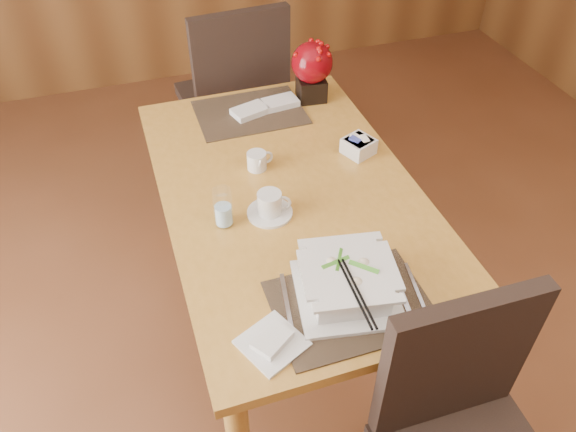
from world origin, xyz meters
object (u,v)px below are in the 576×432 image
object	(u,v)px
sugar_caddy	(359,146)
berry_decor	(312,68)
far_chair	(236,92)
water_glass	(223,208)
creamer_jug	(257,161)
bread_plate	(272,343)
coffee_cup	(270,205)
soup_setting	(348,283)
dining_table	(291,211)

from	to	relation	value
sugar_caddy	berry_decor	distance (m)	0.46
sugar_caddy	far_chair	xyz separation A→B (m)	(-0.28, 0.87, -0.19)
water_glass	creamer_jug	world-z (taller)	water_glass
creamer_jug	bread_plate	size ratio (longest dim) A/B	0.60
creamer_jug	coffee_cup	bearing A→B (deg)	-103.58
coffee_cup	soup_setting	bearing A→B (deg)	-75.39
coffee_cup	bread_plate	size ratio (longest dim) A/B	1.00
coffee_cup	water_glass	bearing A→B (deg)	179.88
water_glass	bread_plate	distance (m)	0.52
water_glass	sugar_caddy	world-z (taller)	water_glass
sugar_caddy	bread_plate	distance (m)	0.94
berry_decor	bread_plate	bearing A→B (deg)	-114.66
dining_table	creamer_jug	world-z (taller)	creamer_jug
creamer_jug	far_chair	xyz separation A→B (m)	(0.12, 0.85, -0.19)
bread_plate	berry_decor	bearing A→B (deg)	65.34
sugar_caddy	far_chair	size ratio (longest dim) A/B	0.10
soup_setting	sugar_caddy	world-z (taller)	soup_setting
water_glass	berry_decor	size ratio (longest dim) A/B	0.55
coffee_cup	sugar_caddy	size ratio (longest dim) A/B	1.50
coffee_cup	water_glass	size ratio (longest dim) A/B	1.08
coffee_cup	bread_plate	xyz separation A→B (m)	(-0.15, -0.51, -0.03)
water_glass	far_chair	distance (m)	1.17
coffee_cup	far_chair	world-z (taller)	far_chair
soup_setting	berry_decor	xyz separation A→B (m)	(0.29, 1.09, 0.09)
dining_table	berry_decor	size ratio (longest dim) A/B	5.76
water_glass	creamer_jug	size ratio (longest dim) A/B	1.53
creamer_jug	sugar_caddy	distance (m)	0.40
water_glass	bread_plate	size ratio (longest dim) A/B	0.92
creamer_jug	sugar_caddy	world-z (taller)	creamer_jug
soup_setting	creamer_jug	size ratio (longest dim) A/B	3.61
berry_decor	bread_plate	distance (m)	1.31
creamer_jug	bread_plate	world-z (taller)	creamer_jug
creamer_jug	far_chair	world-z (taller)	far_chair
soup_setting	water_glass	size ratio (longest dim) A/B	2.36
dining_table	far_chair	xyz separation A→B (m)	(0.04, 1.01, -0.06)
creamer_jug	far_chair	distance (m)	0.87
soup_setting	creamer_jug	bearing A→B (deg)	106.77
dining_table	berry_decor	xyz separation A→B (m)	(0.29, 0.58, 0.24)
sugar_caddy	coffee_cup	bearing A→B (deg)	-151.61
sugar_caddy	far_chair	world-z (taller)	far_chair
dining_table	water_glass	size ratio (longest dim) A/B	10.41
coffee_cup	sugar_caddy	world-z (taller)	coffee_cup
creamer_jug	berry_decor	world-z (taller)	berry_decor
coffee_cup	far_chair	size ratio (longest dim) A/B	0.15
far_chair	water_glass	bearing A→B (deg)	69.94
water_glass	dining_table	bearing A→B (deg)	19.40
berry_decor	bread_plate	size ratio (longest dim) A/B	1.67
coffee_cup	creamer_jug	bearing A→B (deg)	83.61
dining_table	far_chair	distance (m)	1.01
creamer_jug	far_chair	bearing A→B (deg)	74.56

